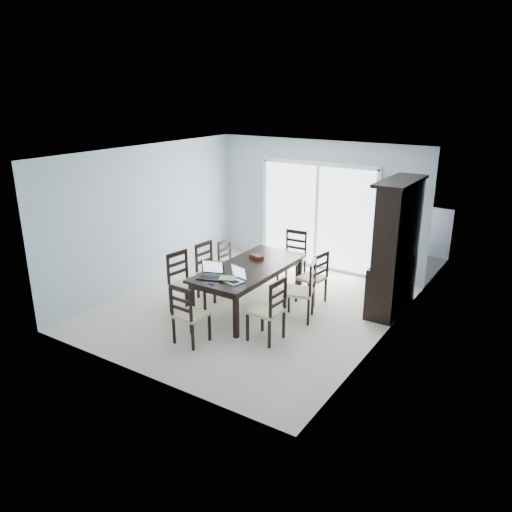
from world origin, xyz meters
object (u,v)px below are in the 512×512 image
object	(u,v)px
chair_end_far	(294,251)
chair_right_mid	(305,284)
hot_tub	(301,229)
china_hutch	(396,249)
chair_right_far	(316,272)
laptop_silver	(232,278)
chair_left_mid	(209,264)
cell_phone	(211,284)
chair_left_near	(183,276)
chair_right_near	(272,304)
chair_end_near	(186,309)
laptop_dark	(210,274)
game_box	(257,257)
chair_left_far	(229,258)
dining_table	(250,271)

from	to	relation	value
chair_end_far	chair_right_mid	bearing A→B (deg)	120.18
chair_right_mid	hot_tub	distance (m)	3.93
china_hutch	chair_end_far	world-z (taller)	china_hutch
chair_right_far	hot_tub	bearing A→B (deg)	40.89
laptop_silver	chair_left_mid	bearing A→B (deg)	157.80
chair_right_mid	chair_end_far	world-z (taller)	chair_right_mid
chair_left_mid	chair_right_far	bearing A→B (deg)	117.21
cell_phone	hot_tub	xyz separation A→B (m)	(-0.86, 4.52, -0.33)
china_hutch	cell_phone	xyz separation A→B (m)	(-2.07, -2.23, -0.32)
chair_left_near	chair_end_far	bearing A→B (deg)	165.23
chair_right_near	chair_end_near	distance (m)	1.22
laptop_dark	cell_phone	xyz separation A→B (m)	(0.17, -0.20, -0.06)
laptop_silver	hot_tub	size ratio (longest dim) A/B	0.21
hot_tub	cell_phone	bearing A→B (deg)	-79.24
chair_right_mid	chair_end_far	distance (m)	1.70
game_box	chair_end_near	bearing A→B (deg)	-87.97
chair_left_near	chair_right_mid	distance (m)	2.02
chair_left_near	cell_phone	size ratio (longest dim) A/B	11.24
chair_left_far	game_box	world-z (taller)	chair_left_far
cell_phone	chair_right_mid	bearing A→B (deg)	58.85
laptop_dark	cell_phone	distance (m)	0.27
chair_end_near	laptop_dark	bearing A→B (deg)	104.58
china_hutch	chair_right_far	world-z (taller)	china_hutch
dining_table	china_hutch	bearing A→B (deg)	31.71
chair_left_near	china_hutch	bearing A→B (deg)	131.15
dining_table	chair_left_far	size ratio (longest dim) A/B	2.17
cell_phone	laptop_silver	bearing A→B (deg)	64.07
china_hutch	cell_phone	world-z (taller)	china_hutch
chair_right_near	game_box	bearing A→B (deg)	43.01
chair_left_far	laptop_silver	size ratio (longest dim) A/B	2.69
chair_right_mid	dining_table	bearing A→B (deg)	78.69
chair_left_near	chair_right_mid	world-z (taller)	chair_left_near
chair_right_near	chair_end_near	xyz separation A→B (m)	(-0.97, -0.74, -0.03)
dining_table	chair_right_mid	world-z (taller)	chair_right_mid
chair_right_near	hot_tub	bearing A→B (deg)	25.17
chair_right_far	game_box	xyz separation A→B (m)	(-0.96, -0.39, 0.21)
chair_end_far	laptop_dark	bearing A→B (deg)	79.42
chair_right_near	laptop_dark	bearing A→B (deg)	90.80
chair_end_far	cell_phone	xyz separation A→B (m)	(-0.06, -2.48, 0.15)
chair_right_near	chair_end_far	world-z (taller)	chair_end_far
cell_phone	game_box	distance (m)	1.38
chair_left_mid	chair_end_far	world-z (taller)	chair_end_far
china_hutch	chair_right_near	bearing A→B (deg)	-118.21
chair_end_far	chair_left_near	bearing A→B (deg)	63.26
china_hutch	chair_right_near	size ratio (longest dim) A/B	1.94
chair_right_near	laptop_dark	distance (m)	1.16
cell_phone	hot_tub	world-z (taller)	hot_tub
chair_left_near	game_box	bearing A→B (deg)	152.70
chair_left_far	chair_right_far	world-z (taller)	chair_right_far
cell_phone	game_box	size ratio (longest dim) A/B	0.42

